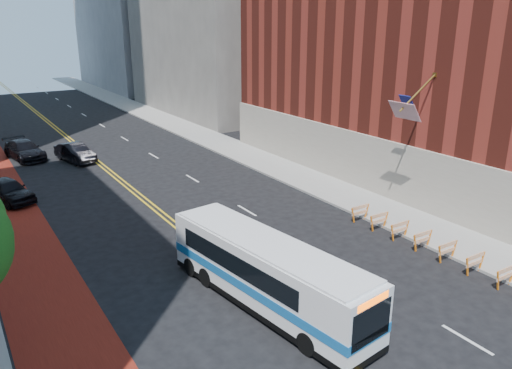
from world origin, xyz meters
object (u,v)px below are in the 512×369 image
at_px(car_a, 7,190).
at_px(car_c, 25,150).
at_px(transit_bus, 266,272).
at_px(car_b, 75,153).

bearing_deg(car_a, car_c, 55.79).
height_order(car_a, car_c, car_a).
xyz_separation_m(transit_bus, car_c, (-4.75, 30.80, -0.74)).
height_order(car_b, car_c, car_c).
xyz_separation_m(car_b, car_c, (-3.51, 3.20, 0.02)).
bearing_deg(car_c, transit_bus, -91.92).
distance_m(car_a, car_c, 11.41).
bearing_deg(car_a, transit_bus, -89.55).
bearing_deg(transit_bus, car_a, 103.35).
relative_size(car_b, car_c, 0.86).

